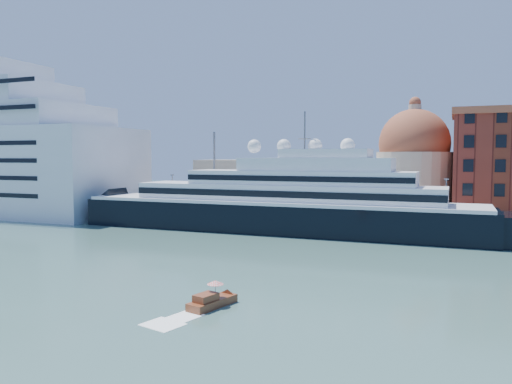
% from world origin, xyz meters
% --- Properties ---
extents(ground, '(400.00, 400.00, 0.00)m').
position_xyz_m(ground, '(0.00, 0.00, 0.00)').
color(ground, '#345A53').
rests_on(ground, ground).
extents(quay, '(180.00, 10.00, 2.50)m').
position_xyz_m(quay, '(0.00, 34.00, 1.25)').
color(quay, gray).
rests_on(quay, ground).
extents(land, '(260.00, 72.00, 2.00)m').
position_xyz_m(land, '(0.00, 75.00, 1.00)').
color(land, slate).
rests_on(land, ground).
extents(quay_fence, '(180.00, 0.10, 1.20)m').
position_xyz_m(quay_fence, '(0.00, 29.50, 3.10)').
color(quay_fence, slate).
rests_on(quay_fence, quay).
extents(superyacht, '(91.97, 12.75, 27.49)m').
position_xyz_m(superyacht, '(-4.36, 23.00, 4.74)').
color(superyacht, black).
rests_on(superyacht, ground).
extents(service_barge, '(11.10, 6.39, 2.37)m').
position_xyz_m(service_barge, '(-33.78, 20.05, 0.68)').
color(service_barge, white).
rests_on(service_barge, ground).
extents(water_taxi, '(3.26, 5.95, 2.69)m').
position_xyz_m(water_taxi, '(9.50, -26.73, 0.65)').
color(water_taxi, brown).
rests_on(water_taxi, ground).
extents(church, '(66.00, 18.00, 25.50)m').
position_xyz_m(church, '(6.39, 57.72, 10.91)').
color(church, beige).
rests_on(church, land).
extents(lamp_posts, '(120.80, 2.40, 18.00)m').
position_xyz_m(lamp_posts, '(-12.67, 32.27, 9.84)').
color(lamp_posts, slate).
rests_on(lamp_posts, quay).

